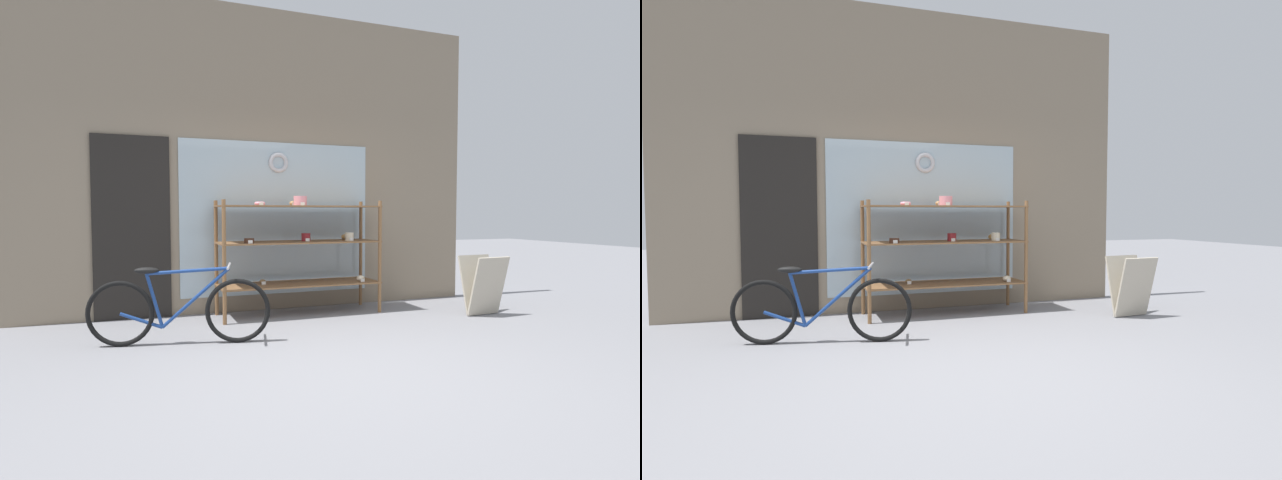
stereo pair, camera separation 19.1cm
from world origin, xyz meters
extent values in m
plane|color=gray|center=(0.00, 0.00, 0.00)|extent=(30.00, 30.00, 0.00)
cube|color=gray|center=(0.00, 2.50, 1.87)|extent=(5.77, 0.08, 3.74)
cube|color=#A3B7C1|center=(0.20, 2.46, 1.15)|extent=(2.42, 0.02, 1.90)
cube|color=black|center=(-1.53, 2.45, 1.05)|extent=(0.84, 0.03, 2.10)
torus|color=#B7B7BC|center=(0.20, 2.44, 1.85)|extent=(0.26, 0.06, 0.26)
cylinder|color=brown|center=(-0.60, 1.80, 0.68)|extent=(0.04, 0.04, 1.37)
cylinder|color=brown|center=(1.30, 1.80, 0.68)|extent=(0.04, 0.04, 1.37)
cylinder|color=brown|center=(-0.60, 2.34, 0.68)|extent=(0.04, 0.04, 1.37)
cylinder|color=brown|center=(1.30, 2.34, 0.68)|extent=(0.04, 0.04, 1.37)
cube|color=brown|center=(0.35, 2.07, 0.37)|extent=(1.94, 0.59, 0.02)
cube|color=brown|center=(0.35, 2.07, 0.87)|extent=(1.94, 0.59, 0.02)
cube|color=brown|center=(0.35, 2.07, 1.30)|extent=(1.94, 0.59, 0.02)
cylinder|color=maroon|center=(0.43, 2.06, 0.93)|extent=(0.11, 0.11, 0.09)
cube|color=white|center=(0.43, 2.00, 0.90)|extent=(0.05, 0.00, 0.04)
ellipsoid|color=brown|center=(-0.09, 2.13, 0.40)|extent=(0.08, 0.07, 0.06)
cube|color=white|center=(-0.09, 2.08, 0.39)|extent=(0.05, 0.00, 0.04)
torus|color=pink|center=(-0.13, 2.10, 1.33)|extent=(0.13, 0.13, 0.04)
cube|color=white|center=(-0.13, 2.03, 1.33)|extent=(0.05, 0.00, 0.04)
ellipsoid|color=beige|center=(1.10, 1.93, 0.41)|extent=(0.10, 0.09, 0.07)
cube|color=white|center=(1.10, 1.87, 0.39)|extent=(0.05, 0.00, 0.04)
ellipsoid|color=#AD7F4C|center=(0.29, 2.13, 1.34)|extent=(0.08, 0.07, 0.06)
cube|color=white|center=(0.29, 2.08, 1.33)|extent=(0.05, 0.00, 0.04)
cylinder|color=beige|center=(0.98, 2.00, 0.93)|extent=(0.11, 0.11, 0.10)
cube|color=white|center=(0.98, 1.93, 0.90)|extent=(0.05, 0.00, 0.04)
cylinder|color=#422619|center=(-0.30, 1.91, 0.91)|extent=(0.11, 0.11, 0.05)
cube|color=white|center=(-0.30, 1.84, 0.90)|extent=(0.05, 0.00, 0.04)
ellipsoid|color=tan|center=(1.02, 2.23, 0.92)|extent=(0.10, 0.08, 0.07)
cube|color=white|center=(1.02, 2.17, 0.90)|extent=(0.05, 0.00, 0.04)
cylinder|color=pink|center=(0.32, 1.95, 1.36)|extent=(0.16, 0.16, 0.11)
cube|color=white|center=(0.32, 1.86, 1.33)|extent=(0.05, 0.00, 0.04)
torus|color=black|center=(-1.65, 1.23, 0.30)|extent=(0.60, 0.18, 0.61)
torus|color=black|center=(-0.61, 1.00, 0.30)|extent=(0.60, 0.18, 0.61)
cylinder|color=navy|center=(-0.99, 1.08, 0.44)|extent=(0.62, 0.17, 0.56)
cylinder|color=navy|center=(-1.05, 1.10, 0.69)|extent=(0.73, 0.20, 0.07)
cylinder|color=navy|center=(-1.35, 1.16, 0.42)|extent=(0.17, 0.07, 0.51)
cylinder|color=navy|center=(-1.47, 1.19, 0.24)|extent=(0.38, 0.12, 0.17)
ellipsoid|color=black|center=(-1.42, 1.18, 0.70)|extent=(0.23, 0.14, 0.06)
cylinder|color=#B2B2B7|center=(-0.69, 1.01, 0.73)|extent=(0.13, 0.45, 0.02)
cube|color=#B2A893|center=(2.39, 1.14, 0.36)|extent=(0.47, 0.23, 0.70)
cube|color=#B2A893|center=(2.38, 1.32, 0.36)|extent=(0.47, 0.23, 0.70)
camera|label=1|loc=(-1.53, -3.62, 1.23)|focal=28.00mm
camera|label=2|loc=(-1.35, -3.68, 1.23)|focal=28.00mm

